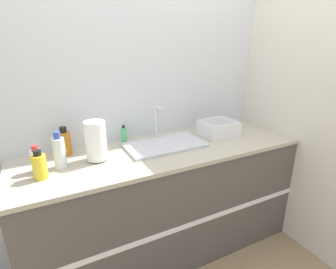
% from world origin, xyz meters
% --- Properties ---
extents(wall_back, '(4.53, 0.06, 2.60)m').
position_xyz_m(wall_back, '(0.00, 0.69, 1.30)').
color(wall_back, silver).
rests_on(wall_back, ground_plane).
extents(wall_right, '(0.06, 2.66, 2.60)m').
position_xyz_m(wall_right, '(1.09, 0.33, 1.30)').
color(wall_right, beige).
rests_on(wall_right, ground_plane).
extents(counter_cabinet, '(2.15, 0.68, 0.92)m').
position_xyz_m(counter_cabinet, '(0.00, 0.33, 0.46)').
color(counter_cabinet, '#514C47').
rests_on(counter_cabinet, ground_plane).
extents(sink, '(0.60, 0.34, 0.29)m').
position_xyz_m(sink, '(0.02, 0.38, 0.94)').
color(sink, silver).
rests_on(sink, counter_cabinet).
extents(paper_towel_roll, '(0.14, 0.14, 0.27)m').
position_xyz_m(paper_towel_roll, '(-0.50, 0.35, 1.06)').
color(paper_towel_roll, '#4C4C51').
rests_on(paper_towel_roll, counter_cabinet).
extents(dish_rack, '(0.29, 0.25, 0.13)m').
position_xyz_m(dish_rack, '(0.53, 0.38, 0.97)').
color(dish_rack, white).
rests_on(dish_rack, counter_cabinet).
extents(bottle_amber, '(0.08, 0.08, 0.21)m').
position_xyz_m(bottle_amber, '(-0.68, 0.55, 1.01)').
color(bottle_amber, '#B26B19').
rests_on(bottle_amber, counter_cabinet).
extents(bottle_white_spray, '(0.07, 0.07, 0.17)m').
position_xyz_m(bottle_white_spray, '(-0.87, 0.35, 1.00)').
color(bottle_white_spray, white).
rests_on(bottle_white_spray, counter_cabinet).
extents(bottle_yellow, '(0.08, 0.08, 0.18)m').
position_xyz_m(bottle_yellow, '(-0.85, 0.25, 1.00)').
color(bottle_yellow, yellow).
rests_on(bottle_yellow, counter_cabinet).
extents(bottle_clear, '(0.08, 0.08, 0.24)m').
position_xyz_m(bottle_clear, '(-0.73, 0.35, 1.03)').
color(bottle_clear, silver).
rests_on(bottle_clear, counter_cabinet).
extents(soap_dispenser, '(0.05, 0.05, 0.15)m').
position_xyz_m(soap_dispenser, '(-0.24, 0.58, 0.99)').
color(soap_dispenser, '#4CB266').
rests_on(soap_dispenser, counter_cabinet).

